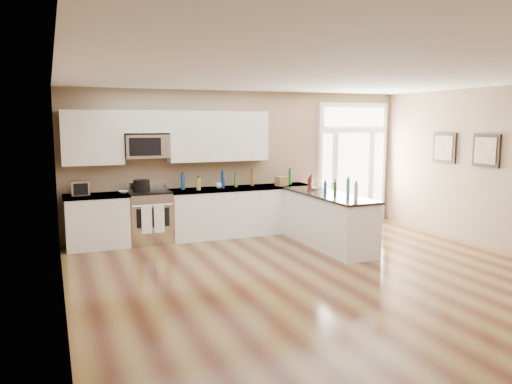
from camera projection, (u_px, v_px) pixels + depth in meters
ground at (353, 291)px, 6.52m from camera, size 8.00×8.00×0.00m
room_shell at (357, 161)px, 6.28m from camera, size 8.00×8.00×8.00m
back_cabinet_left at (97, 223)px, 8.75m from camera, size 1.10×0.66×0.94m
back_cabinet_right at (242, 212)px, 9.78m from camera, size 2.85×0.66×0.94m
peninsula_cabinet at (327, 222)px, 8.86m from camera, size 0.69×2.32×0.94m
upper_cabinet_left at (92, 138)px, 8.67m from camera, size 1.04×0.33×0.95m
upper_cabinet_right at (219, 136)px, 9.55m from camera, size 1.94×0.33×0.95m
upper_cabinet_short at (146, 122)px, 8.98m from camera, size 0.82×0.33×0.40m
microwave at (147, 146)px, 9.01m from camera, size 0.78×0.41×0.42m
entry_door at (353, 163)px, 10.92m from camera, size 1.70×0.10×2.60m
wall_art_near at (444, 148)px, 9.61m from camera, size 0.05×0.58×0.58m
wall_art_far at (486, 151)px, 8.69m from camera, size 0.05×0.58×0.58m
kitchen_range at (150, 217)px, 9.09m from camera, size 0.76×0.68×1.08m
stockpot at (142, 185)px, 9.00m from camera, size 0.32×0.32×0.23m
toaster_oven at (80, 188)px, 8.55m from camera, size 0.31×0.24×0.26m
cardboard_box at (282, 181)px, 9.88m from camera, size 0.26×0.22×0.18m
bowl_left at (124, 192)px, 8.86m from camera, size 0.19×0.19×0.04m
bowl_peninsula at (314, 188)px, 9.31m from camera, size 0.21×0.21×0.05m
cup_counter at (219, 185)px, 9.52m from camera, size 0.15×0.15×0.10m
counter_bottles at (270, 183)px, 9.24m from camera, size 2.39×2.45×0.32m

